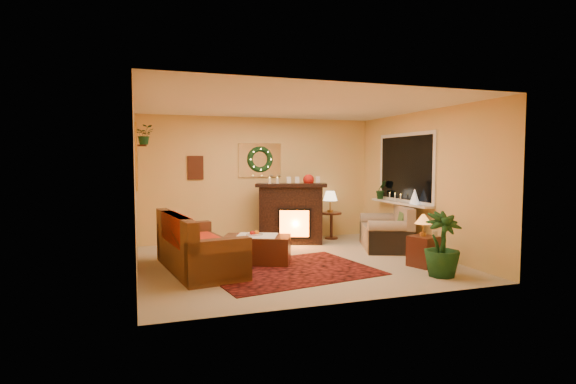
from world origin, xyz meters
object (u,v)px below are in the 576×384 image
object	(u,v)px
sofa	(200,242)
end_table_square	(424,250)
fireplace	(291,217)
side_table_round	(331,224)
loveseat	(385,227)
coffee_table	(257,251)

from	to	relation	value
sofa	end_table_square	distance (m)	3.55
fireplace	side_table_round	size ratio (longest dim) A/B	2.21
loveseat	side_table_round	size ratio (longest dim) A/B	2.49
sofa	loveseat	distance (m)	3.69
sofa	loveseat	bearing A→B (deg)	0.86
coffee_table	end_table_square	bearing A→B (deg)	0.02
sofa	coffee_table	size ratio (longest dim) A/B	1.90
sofa	end_table_square	size ratio (longest dim) A/B	4.21
fireplace	coffee_table	xyz separation A→B (m)	(-1.11, -1.50, -0.34)
fireplace	coffee_table	bearing A→B (deg)	-106.58
sofa	fireplace	size ratio (longest dim) A/B	1.62
sofa	fireplace	xyz separation A→B (m)	(2.06, 1.66, 0.12)
side_table_round	end_table_square	size ratio (longest dim) A/B	1.18
sofa	coffee_table	bearing A→B (deg)	0.60
fireplace	end_table_square	size ratio (longest dim) A/B	2.60
sofa	end_table_square	xyz separation A→B (m)	(3.43, -0.91, -0.16)
end_table_square	coffee_table	world-z (taller)	end_table_square
side_table_round	end_table_square	distance (m)	2.84
loveseat	end_table_square	bearing A→B (deg)	-76.50
side_table_round	coffee_table	world-z (taller)	side_table_round
end_table_square	side_table_round	bearing A→B (deg)	97.22
side_table_round	end_table_square	world-z (taller)	side_table_round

